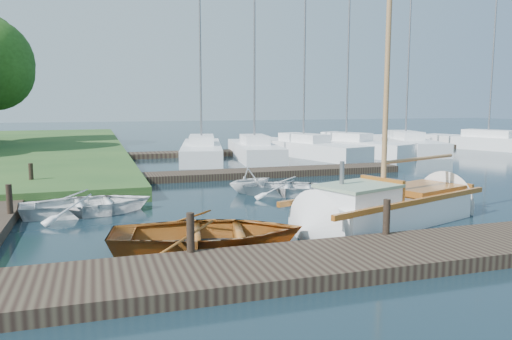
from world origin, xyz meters
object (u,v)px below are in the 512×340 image
object	(u,v)px
dinghy	(208,229)
marina_boat_5	(405,143)
marina_boat_3	(303,147)
tender_b	(251,178)
tender_c	(293,185)
mooring_post_4	(9,199)
marina_boat_1	(202,150)
mooring_post_2	(387,217)
sailboat	(391,210)
marina_boat_2	(254,149)
mooring_post_5	(31,174)
mooring_post_1	(191,232)
marina_boat_4	(346,146)
marina_boat_7	(488,141)
tender_a	(87,201)

from	to	relation	value
dinghy	marina_boat_5	xyz separation A→B (m)	(17.81, 18.36, 0.12)
dinghy	marina_boat_3	size ratio (longest dim) A/B	0.41
tender_b	tender_c	world-z (taller)	tender_b
dinghy	marina_boat_5	bearing A→B (deg)	-33.85
mooring_post_4	tender_b	xyz separation A→B (m)	(7.69, 2.77, -0.18)
marina_boat_1	mooring_post_2	bearing A→B (deg)	-167.07
sailboat	marina_boat_5	world-z (taller)	marina_boat_5
tender_b	tender_c	size ratio (longest dim) A/B	0.57
marina_boat_2	marina_boat_3	world-z (taller)	marina_boat_2
mooring_post_5	mooring_post_1	bearing A→B (deg)	-68.20
dinghy	tender_c	world-z (taller)	dinghy
sailboat	marina_boat_4	bearing A→B (deg)	46.26
marina_boat_7	tender_c	bearing A→B (deg)	98.51
marina_boat_5	tender_a	bearing A→B (deg)	137.27
tender_a	marina_boat_7	world-z (taller)	marina_boat_7
mooring_post_4	dinghy	world-z (taller)	mooring_post_4
mooring_post_2	marina_boat_4	size ratio (longest dim) A/B	0.08
mooring_post_2	tender_b	bearing A→B (deg)	95.96
mooring_post_5	marina_boat_3	bearing A→B (deg)	31.37
mooring_post_5	tender_b	size ratio (longest dim) A/B	0.40
dinghy	marina_boat_7	bearing A→B (deg)	-43.41
marina_boat_7	marina_boat_5	bearing A→B (deg)	62.89
mooring_post_2	marina_boat_7	world-z (taller)	marina_boat_7
mooring_post_4	marina_boat_3	bearing A→B (deg)	43.57
mooring_post_5	marina_boat_4	xyz separation A→B (m)	(17.74, 9.16, -0.14)
mooring_post_5	marina_boat_2	size ratio (longest dim) A/B	0.07
tender_a	tender_c	xyz separation A→B (m)	(6.98, 0.99, -0.03)
marina_boat_4	marina_boat_7	distance (m)	11.22
mooring_post_2	tender_a	distance (m)	8.70
marina_boat_3	marina_boat_4	world-z (taller)	marina_boat_3
marina_boat_1	marina_boat_4	world-z (taller)	marina_boat_1
mooring_post_5	dinghy	size ratio (longest dim) A/B	0.18
mooring_post_4	tender_c	xyz separation A→B (m)	(8.96, 1.74, -0.34)
mooring_post_1	dinghy	distance (m)	1.30
marina_boat_1	tender_b	bearing A→B (deg)	-170.61
tender_b	marina_boat_7	xyz separation A→B (m)	(21.27, 11.24, 0.05)
tender_b	marina_boat_5	xyz separation A→B (m)	(14.73, 11.71, 0.04)
dinghy	marina_boat_2	xyz separation A→B (m)	(6.67, 17.35, 0.12)
mooring_post_1	marina_boat_7	size ratio (longest dim) A/B	0.06
dinghy	tender_b	distance (m)	7.33
tender_c	marina_boat_5	size ratio (longest dim) A/B	0.30
mooring_post_5	marina_boat_1	world-z (taller)	marina_boat_1
marina_boat_2	marina_boat_3	size ratio (longest dim) A/B	1.08
mooring_post_5	tender_b	world-z (taller)	mooring_post_5
tender_a	marina_boat_3	size ratio (longest dim) A/B	0.35
tender_a	marina_boat_7	size ratio (longest dim) A/B	0.30
mooring_post_1	marina_boat_7	world-z (taller)	marina_boat_7
dinghy	marina_boat_2	world-z (taller)	marina_boat_2
marina_boat_2	marina_boat_3	xyz separation A→B (m)	(3.35, 0.44, -0.01)
tender_a	sailboat	bearing A→B (deg)	-121.16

